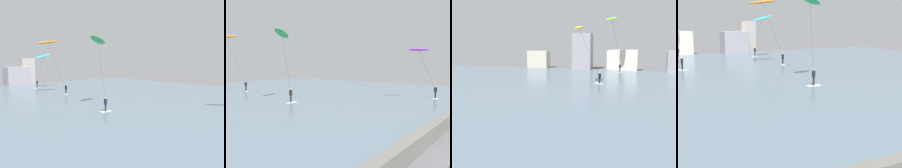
% 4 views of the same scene
% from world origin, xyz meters
% --- Properties ---
extents(water_bay, '(84.00, 52.00, 0.10)m').
position_xyz_m(water_bay, '(0.00, 29.93, 0.05)').
color(water_bay, slate).
rests_on(water_bay, ground).
extents(far_shore_buildings, '(37.45, 6.16, 7.82)m').
position_xyz_m(far_shore_buildings, '(-1.55, 56.36, 2.70)').
color(far_shore_buildings, beige).
rests_on(far_shore_buildings, ground).
extents(kitesurfer_yellow, '(4.46, 4.11, 8.03)m').
position_xyz_m(kitesurfer_yellow, '(-5.07, 35.05, 7.32)').
color(kitesurfer_yellow, silver).
rests_on(kitesurfer_yellow, water_bay).
extents(kitesurfer_lime, '(3.54, 3.93, 10.67)m').
position_xyz_m(kitesurfer_lime, '(-2.44, 49.97, 9.43)').
color(kitesurfer_lime, silver).
rests_on(kitesurfer_lime, water_bay).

